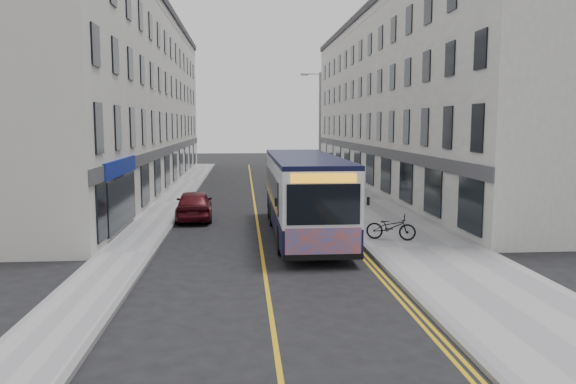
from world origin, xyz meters
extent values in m
plane|color=black|center=(0.00, 0.00, 0.00)|extent=(140.00, 140.00, 0.00)
cube|color=#959597|center=(6.25, 12.00, 0.06)|extent=(4.50, 64.00, 0.12)
cube|color=#959597|center=(-5.00, 12.00, 0.06)|extent=(2.00, 64.00, 0.12)
cube|color=slate|center=(4.00, 12.00, 0.07)|extent=(0.18, 64.00, 0.13)
cube|color=slate|center=(-4.00, 12.00, 0.07)|extent=(0.18, 64.00, 0.13)
cube|color=gold|center=(0.00, 12.00, 0.00)|extent=(0.12, 64.00, 0.01)
cube|color=gold|center=(3.55, 12.00, 0.00)|extent=(0.10, 64.00, 0.01)
cube|color=gold|center=(3.75, 12.00, 0.00)|extent=(0.10, 64.00, 0.01)
cube|color=silver|center=(11.50, 21.00, 6.50)|extent=(6.00, 46.00, 13.00)
cube|color=silver|center=(-9.00, 21.00, 6.50)|extent=(6.00, 46.00, 13.00)
cylinder|color=gray|center=(4.25, 14.00, 4.00)|extent=(0.14, 0.14, 8.00)
cylinder|color=gray|center=(3.75, 14.00, 7.90)|extent=(1.00, 0.08, 0.08)
cube|color=gray|center=(3.25, 14.00, 7.85)|extent=(0.50, 0.18, 0.12)
cube|color=black|center=(1.91, 1.89, 0.85)|extent=(2.66, 11.71, 0.96)
cube|color=silver|center=(1.91, 1.89, 2.29)|extent=(2.66, 11.71, 1.92)
cube|color=black|center=(1.91, 1.89, 3.33)|extent=(2.68, 11.71, 0.17)
cube|color=black|center=(0.56, 2.53, 2.08)|extent=(0.04, 9.16, 1.22)
cube|color=black|center=(3.26, 2.53, 2.08)|extent=(0.04, 9.16, 1.22)
cube|color=black|center=(1.91, -3.99, 2.18)|extent=(2.40, 0.04, 1.33)
cube|color=#DA4712|center=(1.91, -3.99, 0.91)|extent=(2.50, 0.04, 1.01)
cube|color=#FFA51C|center=(1.91, -4.00, 3.04)|extent=(2.13, 0.04, 0.30)
cylinder|color=black|center=(0.71, -1.63, 0.53)|extent=(0.30, 1.06, 1.06)
cylinder|color=black|center=(3.12, -1.63, 0.53)|extent=(0.30, 1.06, 1.06)
cylinder|color=black|center=(0.71, 4.23, 0.53)|extent=(0.30, 1.06, 1.06)
cylinder|color=black|center=(3.12, 4.23, 0.53)|extent=(0.30, 1.06, 1.06)
cylinder|color=black|center=(0.71, 6.15, 0.53)|extent=(0.30, 1.06, 1.06)
cylinder|color=black|center=(3.12, 6.15, 0.53)|extent=(0.30, 1.06, 1.06)
imported|color=black|center=(5.25, 0.10, 0.64)|extent=(2.10, 1.30, 1.04)
imported|color=#987245|center=(5.66, 10.55, 1.07)|extent=(0.79, 0.62, 1.90)
imported|color=black|center=(6.42, 16.66, 1.09)|extent=(1.13, 1.00, 1.93)
imported|color=white|center=(2.26, 19.05, 0.73)|extent=(2.10, 4.57, 1.45)
imported|color=#490C11|center=(-3.12, 6.27, 0.75)|extent=(2.02, 4.51, 1.51)
camera|label=1|loc=(-0.66, -21.73, 4.77)|focal=35.00mm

